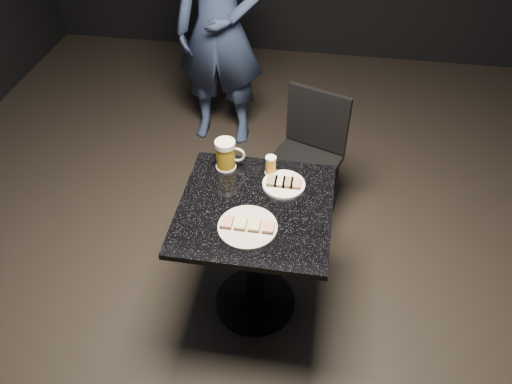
% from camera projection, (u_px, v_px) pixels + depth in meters
% --- Properties ---
extents(floor, '(6.00, 6.00, 0.00)m').
position_uv_depth(floor, '(255.00, 302.00, 2.78)').
color(floor, black).
rests_on(floor, ground).
extents(plate_large, '(0.26, 0.26, 0.01)m').
position_uv_depth(plate_large, '(248.00, 227.00, 2.17)').
color(plate_large, silver).
rests_on(plate_large, table).
extents(plate_small, '(0.20, 0.20, 0.01)m').
position_uv_depth(plate_small, '(284.00, 185.00, 2.37)').
color(plate_small, white).
rests_on(plate_small, table).
extents(patron, '(0.63, 0.42, 1.72)m').
position_uv_depth(patron, '(220.00, 29.00, 3.38)').
color(patron, navy).
rests_on(patron, floor).
extents(table, '(0.70, 0.70, 0.75)m').
position_uv_depth(table, '(255.00, 242.00, 2.44)').
color(table, black).
rests_on(table, floor).
extents(beer_mug, '(0.15, 0.10, 0.16)m').
position_uv_depth(beer_mug, '(226.00, 155.00, 2.42)').
color(beer_mug, silver).
rests_on(beer_mug, table).
extents(beer_tumbler, '(0.06, 0.06, 0.10)m').
position_uv_depth(beer_tumbler, '(271.00, 165.00, 2.41)').
color(beer_tumbler, silver).
rests_on(beer_tumbler, table).
extents(chair, '(0.49, 0.49, 0.86)m').
position_uv_depth(chair, '(308.00, 152.00, 2.97)').
color(chair, black).
rests_on(chair, floor).
extents(canapes_on_plate_large, '(0.23, 0.07, 0.02)m').
position_uv_depth(canapes_on_plate_large, '(248.00, 225.00, 2.16)').
color(canapes_on_plate_large, '#4C3521').
rests_on(canapes_on_plate_large, plate_large).
extents(canapes_on_plate_small, '(0.16, 0.07, 0.02)m').
position_uv_depth(canapes_on_plate_small, '(284.00, 182.00, 2.36)').
color(canapes_on_plate_small, '#4C3521').
rests_on(canapes_on_plate_small, plate_small).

